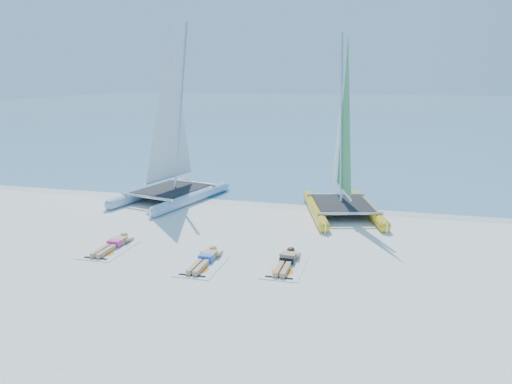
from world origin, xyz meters
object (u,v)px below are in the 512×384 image
towel_c (285,267)px  sunbather_c (286,261)px  catamaran_blue (171,147)px  sunbather_b (205,259)px  towel_a (110,250)px  sunbather_a (114,244)px  catamaran_yellow (342,155)px  towel_b (203,265)px

towel_c → sunbather_c: 0.22m
catamaran_blue → sunbather_c: bearing=-31.7°
catamaran_blue → sunbather_b: catamaran_blue is taller
towel_a → sunbather_a: sunbather_a is taller
sunbather_b → towel_c: (2.13, 0.22, -0.11)m
catamaran_yellow → sunbather_a: 8.53m
sunbather_a → towel_c: bearing=-2.6°
sunbather_a → towel_b: sunbather_a is taller
sunbather_a → towel_c: 5.13m
catamaran_blue → sunbather_a: catamaran_blue is taller
catamaran_blue → sunbather_c: size_ratio=4.16×
catamaran_blue → towel_a: size_ratio=3.88×
catamaran_yellow → sunbather_b: size_ratio=3.83×
towel_b → towel_a: bearing=171.4°
catamaran_blue → sunbather_a: 6.20m
sunbather_a → towel_c: size_ratio=0.93×
catamaran_yellow → towel_b: (-2.96, -6.42, -2.07)m
catamaran_blue → towel_c: size_ratio=3.88×
catamaran_yellow → towel_a: size_ratio=3.57×
towel_c → catamaran_blue: bearing=134.1°
towel_a → towel_c: same height
catamaran_blue → sunbather_a: (0.73, -5.82, -2.02)m
catamaran_yellow → sunbather_c: bearing=-114.1°
towel_a → sunbather_b: size_ratio=1.07×
catamaran_blue → catamaran_yellow: size_ratio=1.09×
sunbather_b → towel_c: sunbather_b is taller
sunbather_a → sunbather_b: bearing=-8.6°
catamaran_blue → sunbather_b: size_ratio=4.16×
towel_b → sunbather_c: bearing=16.0°
towel_b → sunbather_b: sunbather_b is taller
towel_a → sunbather_b: (3.00, -0.26, 0.11)m
sunbather_b → sunbather_c: same height
catamaran_blue → towel_c: bearing=-32.7°
catamaran_blue → towel_b: bearing=-46.8°
sunbather_c → towel_c: bearing=-90.0°
catamaran_yellow → sunbather_a: catamaran_yellow is taller
sunbather_b → sunbather_c: size_ratio=1.00×
towel_b → towel_c: (2.13, 0.42, 0.00)m
catamaran_blue → sunbather_b: (3.73, -6.27, -2.02)m
towel_b → catamaran_blue: bearing=120.0°
sunbather_b → sunbather_c: bearing=11.1°
sunbather_b → catamaran_yellow: bearing=64.6°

